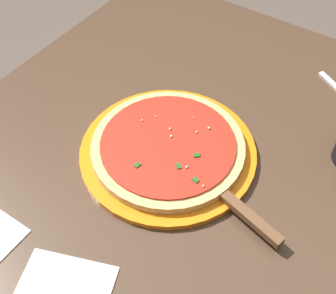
{
  "coord_description": "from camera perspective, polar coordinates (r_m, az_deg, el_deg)",
  "views": [
    {
      "loc": [
        0.48,
        0.32,
        1.37
      ],
      "look_at": [
        0.03,
        0.01,
        0.74
      ],
      "focal_mm": 48.03,
      "sensor_mm": 36.0,
      "label": 1
    }
  ],
  "objects": [
    {
      "name": "ground_plane",
      "position": [
        1.48,
        0.16,
        -18.0
      ],
      "size": [
        5.0,
        5.0,
        0.0
      ],
      "primitive_type": "plane",
      "color": "brown"
    },
    {
      "name": "restaurant_table",
      "position": [
        0.97,
        0.24,
        -4.53
      ],
      "size": [
        0.98,
        0.81,
        0.72
      ],
      "color": "black",
      "rests_on": "ground_plane"
    },
    {
      "name": "serving_plate",
      "position": [
        0.84,
        -0.0,
        -0.61
      ],
      "size": [
        0.33,
        0.33,
        0.01
      ],
      "primitive_type": "cylinder",
      "color": "orange",
      "rests_on": "restaurant_table"
    },
    {
      "name": "pizza",
      "position": [
        0.82,
        0.0,
        0.09
      ],
      "size": [
        0.28,
        0.28,
        0.02
      ],
      "color": "#DBB26B",
      "rests_on": "serving_plate"
    },
    {
      "name": "pizza_server",
      "position": [
        0.76,
        8.06,
        -6.96
      ],
      "size": [
        0.1,
        0.22,
        0.01
      ],
      "color": "silver",
      "rests_on": "serving_plate"
    }
  ]
}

